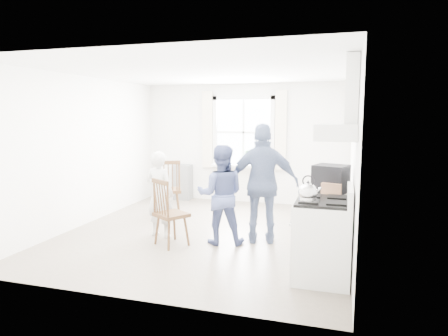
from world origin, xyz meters
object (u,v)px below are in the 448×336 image
(gas_stove, at_px, (322,239))
(windsor_chair_a, at_px, (168,183))
(person_left, at_px, (160,194))
(low_cabinet, at_px, (330,226))
(person_mid, at_px, (221,195))
(windsor_chair_b, at_px, (165,205))
(person_right, at_px, (263,184))
(stereo_stack, at_px, (331,179))

(gas_stove, distance_m, windsor_chair_a, 3.58)
(person_left, bearing_deg, windsor_chair_a, -60.70)
(low_cabinet, distance_m, person_mid, 1.65)
(windsor_chair_b, relative_size, person_right, 0.56)
(low_cabinet, bearing_deg, windsor_chair_b, -175.71)
(windsor_chair_b, distance_m, person_mid, 0.84)
(low_cabinet, relative_size, stereo_stack, 1.76)
(windsor_chair_a, height_order, person_mid, person_mid)
(person_mid, distance_m, person_right, 0.66)
(person_left, distance_m, person_mid, 1.02)
(person_mid, bearing_deg, stereo_stack, 160.82)
(windsor_chair_a, bearing_deg, person_right, -25.00)
(gas_stove, xyz_separation_m, person_right, (-0.94, 1.14, 0.42))
(windsor_chair_a, distance_m, person_mid, 1.80)
(person_mid, bearing_deg, windsor_chair_b, 13.98)
(low_cabinet, height_order, person_right, person_right)
(person_right, bearing_deg, windsor_chair_a, -37.30)
(low_cabinet, distance_m, windsor_chair_b, 2.35)
(windsor_chair_a, bearing_deg, stereo_stack, -23.66)
(stereo_stack, relative_size, windsor_chair_a, 0.46)
(stereo_stack, distance_m, windsor_chair_b, 2.38)
(stereo_stack, xyz_separation_m, person_mid, (-1.59, 0.15, -0.34))
(windsor_chair_a, xyz_separation_m, person_mid, (1.38, -1.15, 0.07))
(low_cabinet, xyz_separation_m, stereo_stack, (-0.02, 0.06, 0.63))
(gas_stove, xyz_separation_m, low_cabinet, (0.07, 0.70, -0.03))
(low_cabinet, bearing_deg, windsor_chair_a, 155.49)
(gas_stove, distance_m, stereo_stack, 0.97)
(low_cabinet, bearing_deg, stereo_stack, 107.66)
(person_left, bearing_deg, windsor_chair_b, 135.07)
(gas_stove, height_order, person_mid, person_mid)
(stereo_stack, relative_size, windsor_chair_b, 0.50)
(low_cabinet, xyz_separation_m, windsor_chair_b, (-2.34, -0.18, 0.17))
(gas_stove, relative_size, person_mid, 0.75)
(stereo_stack, height_order, windsor_chair_a, stereo_stack)
(low_cabinet, bearing_deg, person_left, 174.50)
(low_cabinet, xyz_separation_m, person_mid, (-1.61, 0.21, 0.30))
(low_cabinet, xyz_separation_m, person_right, (-1.01, 0.44, 0.45))
(gas_stove, relative_size, person_left, 0.82)
(person_mid, height_order, person_right, person_right)
(gas_stove, relative_size, windsor_chair_a, 1.01)
(person_left, xyz_separation_m, person_right, (1.62, 0.18, 0.22))
(low_cabinet, xyz_separation_m, windsor_chair_a, (-2.99, 1.36, 0.22))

